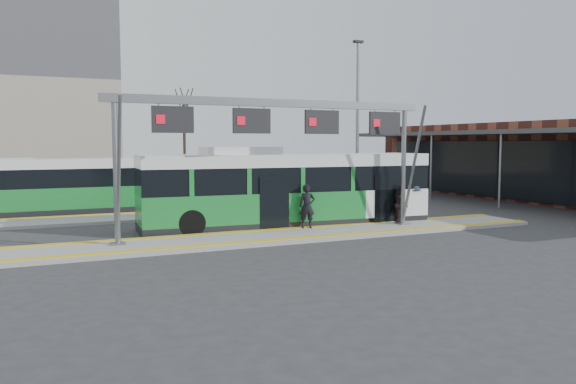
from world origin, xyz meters
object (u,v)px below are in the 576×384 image
Objects in this scene: gantry at (280,127)px; hero_bus at (286,190)px; passenger_c at (414,203)px; passenger_b at (402,204)px; passenger_a at (307,206)px.

hero_bus is at bearing 60.79° from gantry.
hero_bus is at bearing 172.75° from passenger_c.
passenger_b is at bearing -18.39° from hero_bus.
passenger_a is at bearing 136.50° from passenger_b.
hero_bus reaches higher than passenger_b.
passenger_a is 4.58m from passenger_b.
gantry is at bearing -115.43° from hero_bus.
hero_bus is at bearing 117.43° from passenger_b.
gantry is 3.66m from passenger_a.
hero_bus is 8.04× the size of passenger_c.
passenger_b is 1.04m from passenger_c.
passenger_a reaches higher than passenger_c.
passenger_c is at bearing -19.65° from passenger_b.
gantry reaches higher than passenger_a.
hero_bus is at bearing 110.57° from passenger_a.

